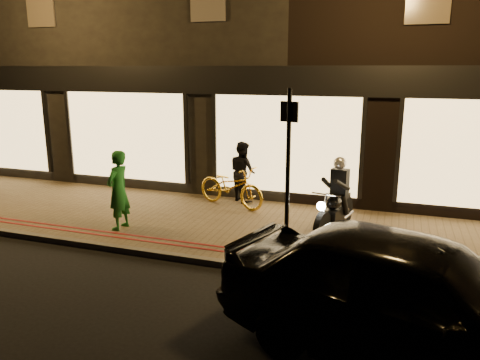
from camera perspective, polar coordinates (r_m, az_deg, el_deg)
name	(u,v)px	position (r m, az deg, el deg)	size (l,w,h in m)	color
ground	(230,269)	(8.38, -1.24, -10.83)	(90.00, 90.00, 0.00)	black
sidewalk	(262,230)	(10.12, 2.70, -6.08)	(50.00, 4.00, 0.12)	brown
kerb_stone	(231,265)	(8.40, -1.12, -10.32)	(50.00, 0.14, 0.12)	#59544C
red_kerb_lines	(240,251)	(8.80, 0.01, -8.70)	(50.00, 0.26, 0.01)	maroon
building_row	(323,43)	(16.38, 10.07, 16.13)	(48.00, 10.11, 8.50)	black
motorcycle	(336,204)	(9.75, 11.58, -2.94)	(0.73, 1.92, 1.59)	black
sign_post	(288,164)	(8.27, 5.87, 1.90)	(0.34, 0.15, 3.00)	black
bicycle_gold	(231,186)	(11.45, -1.10, -0.76)	(0.67, 1.93, 1.01)	gold
person_green	(118,190)	(10.09, -14.61, -1.22)	(0.61, 0.40, 1.68)	#1C6925
person_dark	(243,172)	(11.84, 0.32, 1.04)	(0.75, 0.58, 1.54)	black
parked_car	(414,300)	(6.00, 20.42, -13.56)	(1.92, 4.77, 1.63)	black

